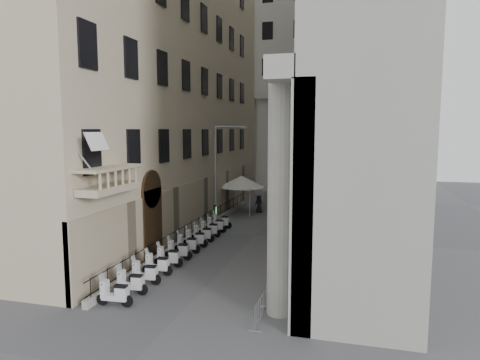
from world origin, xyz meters
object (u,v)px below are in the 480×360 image
object	(u,v)px
scooter_0	(115,306)
pedestrian_b	(301,212)
street_lamp	(219,166)
pedestrian_a	(277,220)
security_tent	(240,181)
info_kiosk	(215,215)

from	to	relation	value
scooter_0	pedestrian_b	bearing A→B (deg)	-20.10
street_lamp	pedestrian_a	size ratio (longest dim) A/B	5.30
scooter_0	security_tent	distance (m)	23.63
info_kiosk	pedestrian_a	size ratio (longest dim) A/B	1.05
scooter_0	info_kiosk	xyz separation A→B (m)	(-0.99, 17.35, 0.84)
scooter_0	pedestrian_a	size ratio (longest dim) A/B	0.95
security_tent	street_lamp	world-z (taller)	street_lamp
street_lamp	pedestrian_b	world-z (taller)	street_lamp
street_lamp	pedestrian_b	xyz separation A→B (m)	(6.65, 2.94, -4.21)
scooter_0	pedestrian_a	xyz separation A→B (m)	(4.45, 16.85, 0.79)
street_lamp	pedestrian_a	xyz separation A→B (m)	(5.14, -0.92, -4.21)
security_tent	pedestrian_a	distance (m)	8.47
scooter_0	security_tent	world-z (taller)	security_tent
pedestrian_a	pedestrian_b	distance (m)	4.14
pedestrian_b	pedestrian_a	bearing A→B (deg)	68.08
scooter_0	street_lamp	xyz separation A→B (m)	(-0.69, 17.77, 5.00)
scooter_0	street_lamp	world-z (taller)	street_lamp
pedestrian_a	pedestrian_b	world-z (taller)	pedestrian_a
pedestrian_b	security_tent	bearing A→B (deg)	-23.75
security_tent	pedestrian_b	xyz separation A→B (m)	(6.35, -2.72, -2.24)
pedestrian_b	street_lamp	bearing A→B (deg)	23.28
pedestrian_a	info_kiosk	bearing A→B (deg)	3.75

